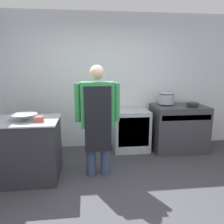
# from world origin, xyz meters

# --- Properties ---
(ground_plane) EXTENTS (14.00, 14.00, 0.00)m
(ground_plane) POSITION_xyz_m (0.00, 0.00, 0.00)
(ground_plane) COLOR #38383D
(wall_back) EXTENTS (8.00, 0.05, 2.70)m
(wall_back) POSITION_xyz_m (0.00, 2.14, 1.35)
(wall_back) COLOR silver
(wall_back) RESTS_ON ground_plane
(prep_counter) EXTENTS (1.15, 0.79, 0.91)m
(prep_counter) POSITION_xyz_m (-1.37, 0.87, 0.45)
(prep_counter) COLOR #2D2D33
(prep_counter) RESTS_ON ground_plane
(stove) EXTENTS (1.03, 0.70, 0.93)m
(stove) POSITION_xyz_m (1.43, 1.71, 0.45)
(stove) COLOR #38383D
(stove) RESTS_ON ground_plane
(fridge_unit) EXTENTS (0.70, 0.56, 0.81)m
(fridge_unit) POSITION_xyz_m (0.49, 1.81, 0.41)
(fridge_unit) COLOR #A8ADB2
(fridge_unit) RESTS_ON ground_plane
(person_cook) EXTENTS (0.67, 0.24, 1.69)m
(person_cook) POSITION_xyz_m (-0.22, 0.84, 0.96)
(person_cook) COLOR #38476B
(person_cook) RESTS_ON ground_plane
(mixing_bowl) EXTENTS (0.37, 0.37, 0.10)m
(mixing_bowl) POSITION_xyz_m (-1.27, 0.83, 0.95)
(mixing_bowl) COLOR #9EA0A8
(mixing_bowl) RESTS_ON prep_counter
(plastic_tub) EXTENTS (0.11, 0.11, 0.08)m
(plastic_tub) POSITION_xyz_m (-1.05, 0.73, 0.94)
(plastic_tub) COLOR #B24C3F
(plastic_tub) RESTS_ON prep_counter
(stock_pot) EXTENTS (0.31, 0.31, 0.24)m
(stock_pot) POSITION_xyz_m (1.20, 1.84, 1.05)
(stock_pot) COLOR #9EA0A8
(stock_pot) RESTS_ON stove
(saute_pan) EXTENTS (0.23, 0.23, 0.06)m
(saute_pan) POSITION_xyz_m (1.64, 1.59, 0.95)
(saute_pan) COLOR #262628
(saute_pan) RESTS_ON stove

